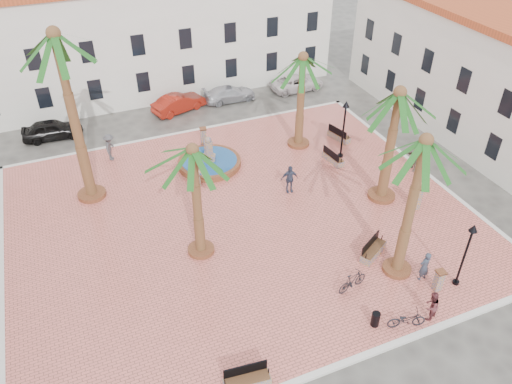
{
  "coord_description": "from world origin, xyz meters",
  "views": [
    {
      "loc": [
        -7.96,
        -21.43,
        18.5
      ],
      "look_at": [
        1.0,
        0.0,
        1.6
      ],
      "focal_mm": 35.0,
      "sensor_mm": 36.0,
      "label": 1
    }
  ],
  "objects_px": {
    "palm_s": "(423,157)",
    "car_red": "(179,103)",
    "fountain": "(209,161)",
    "pedestrian_north": "(110,147)",
    "bench_e": "(333,158)",
    "bench_s": "(247,381)",
    "bicycle_a": "(407,319)",
    "car_silver": "(229,94)",
    "pedestrian_fountain_a": "(197,175)",
    "palm_nw": "(58,53)",
    "pedestrian_fountain_b": "(289,179)",
    "palm_ne": "(303,69)",
    "bollard_n": "(203,136)",
    "bollard_e": "(417,197)",
    "litter_bin": "(375,319)",
    "car_black": "(52,129)",
    "palm_sw": "(194,163)",
    "palm_e": "(397,107)",
    "lamppost_e": "(344,120)",
    "car_white": "(297,83)",
    "lamppost_s": "(468,245)",
    "cyclist_b": "(431,306)",
    "bench_se": "(373,251)",
    "bollard_se": "(439,280)",
    "bicycle_b": "(352,281)",
    "bench_ne": "(339,136)",
    "pedestrian_east": "(414,158)",
    "cyclist_a": "(425,266)"
  },
  "relations": [
    {
      "from": "palm_s",
      "to": "bollard_n",
      "type": "distance_m",
      "value": 17.87
    },
    {
      "from": "lamppost_s",
      "to": "cyclist_b",
      "type": "bearing_deg",
      "value": -155.1
    },
    {
      "from": "bollard_n",
      "to": "pedestrian_north",
      "type": "relative_size",
      "value": 0.69
    },
    {
      "from": "palm_s",
      "to": "pedestrian_fountain_a",
      "type": "relative_size",
      "value": 5.01
    },
    {
      "from": "palm_ne",
      "to": "bollard_se",
      "type": "height_order",
      "value": "palm_ne"
    },
    {
      "from": "bench_e",
      "to": "bench_ne",
      "type": "bearing_deg",
      "value": -44.45
    },
    {
      "from": "fountain",
      "to": "litter_bin",
      "type": "relative_size",
      "value": 5.56
    },
    {
      "from": "bench_ne",
      "to": "pedestrian_fountain_b",
      "type": "xyz_separation_m",
      "value": [
        -6.17,
        -4.43,
        0.65
      ]
    },
    {
      "from": "palm_nw",
      "to": "bicycle_a",
      "type": "height_order",
      "value": "palm_nw"
    },
    {
      "from": "bollard_e",
      "to": "bicycle_a",
      "type": "relative_size",
      "value": 0.88
    },
    {
      "from": "litter_bin",
      "to": "bicycle_b",
      "type": "xyz_separation_m",
      "value": [
        0.2,
        2.31,
        0.15
      ]
    },
    {
      "from": "fountain",
      "to": "litter_bin",
      "type": "xyz_separation_m",
      "value": [
        2.72,
        -15.69,
        0.08
      ]
    },
    {
      "from": "fountain",
      "to": "pedestrian_north",
      "type": "bearing_deg",
      "value": 150.96
    },
    {
      "from": "bicycle_a",
      "to": "cyclist_b",
      "type": "distance_m",
      "value": 1.34
    },
    {
      "from": "palm_ne",
      "to": "cyclist_a",
      "type": "xyz_separation_m",
      "value": [
        -0.23,
        -14.31,
        -4.85
      ]
    },
    {
      "from": "cyclist_a",
      "to": "bench_ne",
      "type": "bearing_deg",
      "value": -107.06
    },
    {
      "from": "litter_bin",
      "to": "car_black",
      "type": "xyz_separation_m",
      "value": [
        -12.11,
        23.86,
        0.19
      ]
    },
    {
      "from": "bollard_n",
      "to": "pedestrian_fountain_b",
      "type": "xyz_separation_m",
      "value": [
        3.15,
        -7.54,
        0.24
      ]
    },
    {
      "from": "bollard_n",
      "to": "pedestrian_east",
      "type": "relative_size",
      "value": 0.79
    },
    {
      "from": "fountain",
      "to": "lamppost_s",
      "type": "distance_m",
      "value": 17.17
    },
    {
      "from": "lamppost_s",
      "to": "pedestrian_fountain_a",
      "type": "height_order",
      "value": "lamppost_s"
    },
    {
      "from": "palm_s",
      "to": "bollard_se",
      "type": "xyz_separation_m",
      "value": [
        1.0,
        -1.87,
        -6.22
      ]
    },
    {
      "from": "palm_ne",
      "to": "bench_e",
      "type": "relative_size",
      "value": 3.68
    },
    {
      "from": "palm_nw",
      "to": "pedestrian_fountain_b",
      "type": "bearing_deg",
      "value": -20.4
    },
    {
      "from": "bench_e",
      "to": "car_white",
      "type": "height_order",
      "value": "car_white"
    },
    {
      "from": "pedestrian_north",
      "to": "palm_nw",
      "type": "bearing_deg",
      "value": 174.24
    },
    {
      "from": "bench_s",
      "to": "bicycle_a",
      "type": "bearing_deg",
      "value": 6.24
    },
    {
      "from": "palm_s",
      "to": "car_red",
      "type": "xyz_separation_m",
      "value": [
        -5.38,
        21.99,
        -6.29
      ]
    },
    {
      "from": "car_white",
      "to": "car_silver",
      "type": "bearing_deg",
      "value": 86.85
    },
    {
      "from": "bollard_e",
      "to": "bicycle_a",
      "type": "bearing_deg",
      "value": -129.77
    },
    {
      "from": "palm_ne",
      "to": "bollard_n",
      "type": "relative_size",
      "value": 5.17
    },
    {
      "from": "bollard_e",
      "to": "lamppost_e",
      "type": "bearing_deg",
      "value": 99.3
    },
    {
      "from": "bollard_se",
      "to": "bicycle_a",
      "type": "distance_m",
      "value": 3.07
    },
    {
      "from": "palm_sw",
      "to": "bicycle_a",
      "type": "height_order",
      "value": "palm_sw"
    },
    {
      "from": "palm_sw",
      "to": "palm_e",
      "type": "relative_size",
      "value": 0.91
    },
    {
      "from": "lamppost_s",
      "to": "car_white",
      "type": "bearing_deg",
      "value": 82.63
    },
    {
      "from": "palm_nw",
      "to": "lamppost_e",
      "type": "bearing_deg",
      "value": -6.65
    },
    {
      "from": "palm_nw",
      "to": "pedestrian_fountain_a",
      "type": "distance_m",
      "value": 10.55
    },
    {
      "from": "car_red",
      "to": "bench_e",
      "type": "bearing_deg",
      "value": -165.56
    },
    {
      "from": "cyclist_b",
      "to": "pedestrian_east",
      "type": "bearing_deg",
      "value": -145.18
    },
    {
      "from": "palm_sw",
      "to": "pedestrian_north",
      "type": "xyz_separation_m",
      "value": [
        -2.84,
        11.2,
        -4.64
      ]
    },
    {
      "from": "car_silver",
      "to": "pedestrian_fountain_a",
      "type": "bearing_deg",
      "value": 150.24
    },
    {
      "from": "bench_e",
      "to": "lamppost_s",
      "type": "distance_m",
      "value": 12.44
    },
    {
      "from": "bench_e",
      "to": "pedestrian_east",
      "type": "xyz_separation_m",
      "value": [
        4.44,
        -2.86,
        0.57
      ]
    },
    {
      "from": "palm_s",
      "to": "pedestrian_east",
      "type": "distance_m",
      "value": 11.64
    },
    {
      "from": "litter_bin",
      "to": "cyclist_b",
      "type": "bearing_deg",
      "value": -13.64
    },
    {
      "from": "bicycle_b",
      "to": "palm_ne",
      "type": "bearing_deg",
      "value": -27.93
    },
    {
      "from": "bicycle_a",
      "to": "pedestrian_fountain_b",
      "type": "xyz_separation_m",
      "value": [
        -0.31,
        11.53,
        0.46
      ]
    },
    {
      "from": "bench_se",
      "to": "bollard_n",
      "type": "relative_size",
      "value": 1.48
    },
    {
      "from": "bench_se",
      "to": "pedestrian_fountain_a",
      "type": "distance_m",
      "value": 11.86
    }
  ]
}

